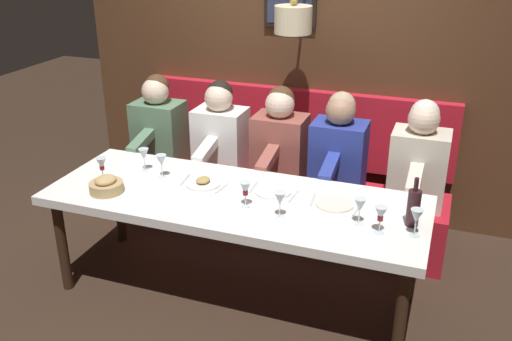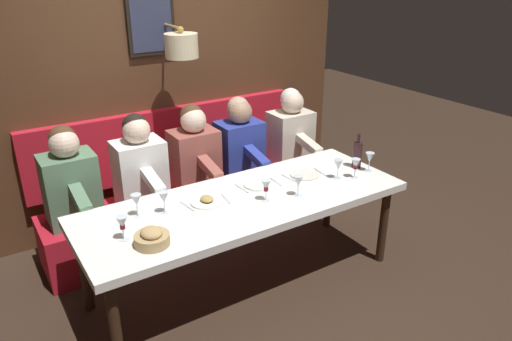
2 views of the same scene
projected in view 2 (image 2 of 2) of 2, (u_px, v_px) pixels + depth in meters
ground_plane at (246, 282)px, 3.86m from camera, size 12.00×12.00×0.00m
dining_table at (245, 207)px, 3.59m from camera, size 0.90×2.46×0.74m
banquette_bench at (195, 212)px, 4.45m from camera, size 0.52×2.66×0.45m
back_wall_panel at (161, 77)px, 4.44m from camera, size 0.59×3.86×2.90m
diner_nearest at (291, 131)px, 4.74m from camera, size 0.60×0.40×0.79m
diner_near at (240, 142)px, 4.45m from camera, size 0.60×0.40×0.79m
diner_middle at (194, 152)px, 4.22m from camera, size 0.60×0.40×0.79m
diner_far at (140, 164)px, 3.98m from camera, size 0.60×0.40×0.79m
diner_farthest at (70, 179)px, 3.70m from camera, size 0.60×0.40×0.79m
place_setting_0 at (305, 175)px, 3.95m from camera, size 0.24×0.32×0.01m
place_setting_1 at (207, 201)px, 3.50m from camera, size 0.24×0.33×0.05m
place_setting_2 at (259, 185)px, 3.77m from camera, size 0.24×0.32×0.01m
wine_glass_0 at (356, 165)px, 3.86m from camera, size 0.07×0.07×0.16m
wine_glass_1 at (266, 186)px, 3.49m from camera, size 0.07×0.07×0.16m
wine_glass_2 at (164, 198)px, 3.31m from camera, size 0.07×0.07×0.16m
wine_glass_3 at (298, 182)px, 3.56m from camera, size 0.07×0.07×0.16m
wine_glass_4 at (370, 158)px, 3.99m from camera, size 0.07×0.07×0.16m
wine_glass_5 at (136, 201)px, 3.28m from camera, size 0.07×0.07×0.16m
wine_glass_6 at (338, 165)px, 3.85m from camera, size 0.07×0.07×0.16m
wine_glass_7 at (122, 224)px, 3.00m from camera, size 0.07×0.07×0.16m
wine_bottle at (357, 154)px, 4.07m from camera, size 0.08×0.08×0.30m
bread_bowl at (152, 238)px, 2.97m from camera, size 0.22×0.22×0.12m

